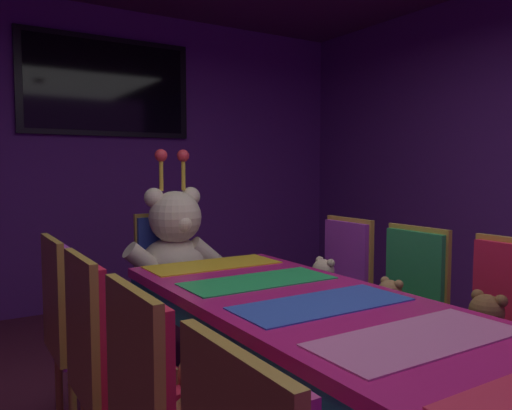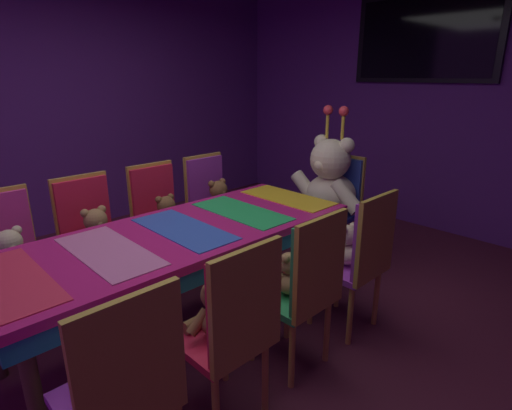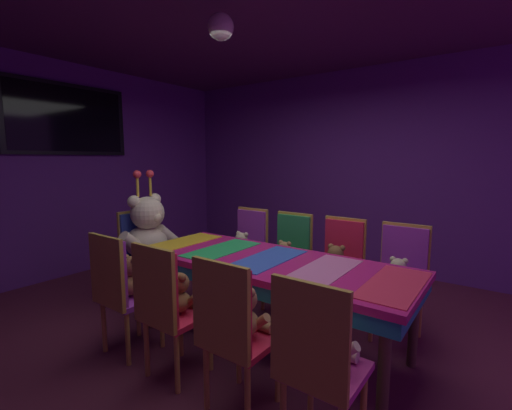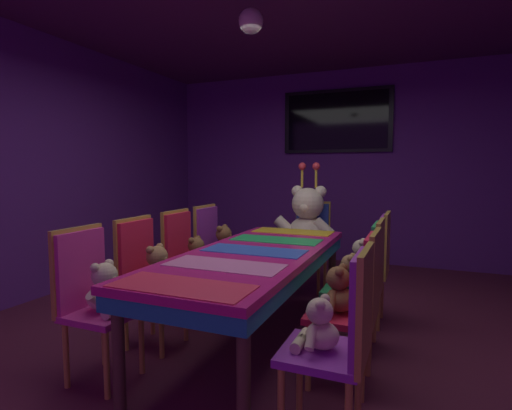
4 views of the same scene
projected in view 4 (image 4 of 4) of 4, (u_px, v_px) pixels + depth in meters
ground_plane at (254, 345)px, 3.07m from camera, size 7.90×7.90×0.00m
wall_back at (337, 166)px, 5.89m from camera, size 5.20×0.12×2.80m
wall_left at (12, 165)px, 3.93m from camera, size 0.12×6.40×2.80m
banquet_table at (254, 262)px, 3.01m from camera, size 0.90×2.34×0.75m
chair_left_0 at (88, 287)px, 2.56m from camera, size 0.42×0.41×0.98m
teddy_left_0 at (106, 290)px, 2.50m from camera, size 0.26×0.34×0.32m
chair_left_1 at (142, 268)px, 3.07m from camera, size 0.42×0.41×0.98m
teddy_left_1 at (158, 269)px, 3.01m from camera, size 0.27×0.35×0.33m
chair_left_2 at (183, 253)px, 3.61m from camera, size 0.42×0.41×0.98m
teddy_left_2 at (197, 256)px, 3.55m from camera, size 0.24×0.32×0.30m
chair_left_3 at (212, 243)px, 4.11m from camera, size 0.42×0.41×0.98m
teddy_left_3 at (224, 244)px, 4.05m from camera, size 0.27×0.35×0.33m
chair_right_0 at (348, 327)px, 1.92m from camera, size 0.42×0.41×0.98m
teddy_right_0 at (319, 327)px, 1.98m from camera, size 0.22×0.29×0.27m
chair_right_1 at (361, 294)px, 2.43m from camera, size 0.42×0.41×0.98m
teddy_right_1 at (337, 292)px, 2.49m from camera, size 0.25×0.32×0.30m
chair_right_2 at (368, 272)px, 2.95m from camera, size 0.42×0.41×0.98m
teddy_right_2 at (349, 273)px, 3.00m from camera, size 0.21×0.28×0.26m
chair_right_3 at (377, 257)px, 3.46m from camera, size 0.42×0.41×0.98m
teddy_right_3 at (360, 257)px, 3.52m from camera, size 0.23×0.30×0.29m
throne_chair at (311, 235)px, 4.60m from camera, size 0.41×0.42×0.98m
king_teddy_bear at (307, 222)px, 4.42m from camera, size 0.76×0.59×0.97m
wall_tv at (337, 121)px, 5.75m from camera, size 1.56×0.06×0.90m
pendant_light at (251, 21)px, 3.21m from camera, size 0.20×0.20×0.20m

